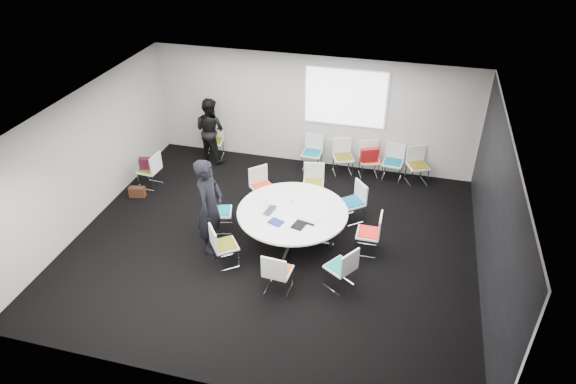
% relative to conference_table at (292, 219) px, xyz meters
% --- Properties ---
extents(room_shell, '(8.08, 7.08, 2.88)m').
position_rel_conference_table_xyz_m(room_shell, '(-0.26, -0.16, 0.86)').
color(room_shell, black).
rests_on(room_shell, ground).
extents(conference_table, '(2.19, 2.19, 0.73)m').
position_rel_conference_table_xyz_m(conference_table, '(0.00, 0.00, 0.00)').
color(conference_table, silver).
rests_on(conference_table, ground).
extents(projection_screen, '(1.90, 0.03, 1.35)m').
position_rel_conference_table_xyz_m(projection_screen, '(0.45, 3.30, 1.31)').
color(projection_screen, white).
rests_on(projection_screen, room_shell).
extents(chair_ring_a, '(0.45, 0.46, 0.88)m').
position_rel_conference_table_xyz_m(chair_ring_a, '(1.53, 0.04, -0.26)').
color(chair_ring_a, silver).
rests_on(chair_ring_a, ground).
extents(chair_ring_b, '(0.64, 0.64, 0.88)m').
position_rel_conference_table_xyz_m(chair_ring_b, '(1.05, 1.03, -0.26)').
color(chair_ring_b, silver).
rests_on(chair_ring_b, ground).
extents(chair_ring_c, '(0.52, 0.51, 0.88)m').
position_rel_conference_table_xyz_m(chair_ring_c, '(0.09, 1.57, -0.26)').
color(chair_ring_c, silver).
rests_on(chair_ring_c, ground).
extents(chair_ring_d, '(0.64, 0.64, 0.88)m').
position_rel_conference_table_xyz_m(chair_ring_d, '(-0.98, 1.13, -0.26)').
color(chair_ring_d, silver).
rests_on(chair_ring_d, ground).
extents(chair_ring_e, '(0.56, 0.57, 0.88)m').
position_rel_conference_table_xyz_m(chair_ring_e, '(-1.55, -0.00, -0.26)').
color(chair_ring_e, silver).
rests_on(chair_ring_e, ground).
extents(chair_ring_f, '(0.64, 0.64, 0.88)m').
position_rel_conference_table_xyz_m(chair_ring_f, '(-1.07, -1.03, -0.26)').
color(chair_ring_f, silver).
rests_on(chair_ring_f, ground).
extents(chair_ring_g, '(0.49, 0.48, 0.88)m').
position_rel_conference_table_xyz_m(chair_ring_g, '(0.11, -1.48, -0.26)').
color(chair_ring_g, silver).
rests_on(chair_ring_g, ground).
extents(chair_ring_h, '(0.63, 0.63, 0.88)m').
position_rel_conference_table_xyz_m(chair_ring_h, '(1.17, -1.09, -0.26)').
color(chair_ring_h, silver).
rests_on(chair_ring_h, ground).
extents(chair_back_a, '(0.47, 0.46, 0.88)m').
position_rel_conference_table_xyz_m(chair_back_a, '(-0.25, 2.98, -0.26)').
color(chair_back_a, silver).
rests_on(chair_back_a, ground).
extents(chair_back_b, '(0.59, 0.58, 0.88)m').
position_rel_conference_table_xyz_m(chair_back_b, '(0.53, 2.96, -0.26)').
color(chair_back_b, silver).
rests_on(chair_back_b, ground).
extents(chair_back_c, '(0.57, 0.56, 0.88)m').
position_rel_conference_table_xyz_m(chair_back_c, '(1.17, 3.01, -0.26)').
color(chair_back_c, silver).
rests_on(chair_back_c, ground).
extents(chair_back_d, '(0.51, 0.50, 0.88)m').
position_rel_conference_table_xyz_m(chair_back_d, '(1.74, 3.01, -0.26)').
color(chair_back_d, silver).
rests_on(chair_back_d, ground).
extents(chair_back_e, '(0.60, 0.59, 0.88)m').
position_rel_conference_table_xyz_m(chair_back_e, '(2.32, 3.00, -0.26)').
color(chair_back_e, silver).
rests_on(chair_back_e, ground).
extents(chair_spare_left, '(0.48, 0.49, 0.88)m').
position_rel_conference_table_xyz_m(chair_spare_left, '(-3.76, 1.20, -0.26)').
color(chair_spare_left, silver).
rests_on(chair_spare_left, ground).
extents(chair_person_back, '(0.53, 0.52, 0.88)m').
position_rel_conference_table_xyz_m(chair_person_back, '(-2.86, 2.98, -0.26)').
color(chair_person_back, silver).
rests_on(chair_person_back, ground).
extents(person_main, '(0.48, 0.73, 1.98)m').
position_rel_conference_table_xyz_m(person_main, '(-1.48, -0.61, 0.45)').
color(person_main, black).
rests_on(person_main, ground).
extents(person_back, '(0.98, 0.86, 1.69)m').
position_rel_conference_table_xyz_m(person_back, '(-2.86, 2.82, 0.31)').
color(person_back, black).
rests_on(person_back, ground).
extents(laptop, '(0.29, 0.39, 0.03)m').
position_rel_conference_table_xyz_m(laptop, '(-0.38, -0.12, 0.21)').
color(laptop, '#333338').
rests_on(laptop, conference_table).
extents(laptop_lid, '(0.13, 0.28, 0.22)m').
position_rel_conference_table_xyz_m(laptop_lid, '(-0.55, 0.07, 0.32)').
color(laptop_lid, silver).
rests_on(laptop_lid, conference_table).
extents(notebook_black, '(0.29, 0.34, 0.02)m').
position_rel_conference_table_xyz_m(notebook_black, '(0.24, -0.44, 0.20)').
color(notebook_black, black).
rests_on(notebook_black, conference_table).
extents(tablet_folio, '(0.31, 0.28, 0.03)m').
position_rel_conference_table_xyz_m(tablet_folio, '(-0.21, -0.46, 0.21)').
color(tablet_folio, navy).
rests_on(tablet_folio, conference_table).
extents(papers_right, '(0.36, 0.31, 0.00)m').
position_rel_conference_table_xyz_m(papers_right, '(0.59, 0.35, 0.20)').
color(papers_right, white).
rests_on(papers_right, conference_table).
extents(papers_front, '(0.30, 0.21, 0.00)m').
position_rel_conference_table_xyz_m(papers_front, '(0.62, -0.16, 0.20)').
color(papers_front, silver).
rests_on(papers_front, conference_table).
extents(cup, '(0.08, 0.08, 0.09)m').
position_rel_conference_table_xyz_m(cup, '(-0.08, 0.29, 0.24)').
color(cup, white).
rests_on(cup, conference_table).
extents(phone, '(0.15, 0.10, 0.01)m').
position_rel_conference_table_xyz_m(phone, '(0.45, -0.35, 0.20)').
color(phone, black).
rests_on(phone, conference_table).
extents(maroon_bag, '(0.42, 0.25, 0.28)m').
position_rel_conference_table_xyz_m(maroon_bag, '(-3.78, 1.20, 0.08)').
color(maroon_bag, '#411122').
rests_on(maroon_bag, chair_spare_left).
extents(brown_bag, '(0.39, 0.23, 0.24)m').
position_rel_conference_table_xyz_m(brown_bag, '(-3.88, 0.71, -0.42)').
color(brown_bag, '#382012').
rests_on(brown_bag, ground).
extents(red_jacket, '(0.47, 0.32, 0.36)m').
position_rel_conference_table_xyz_m(red_jacket, '(1.17, 2.78, 0.16)').
color(red_jacket, '#AB1515').
rests_on(red_jacket, chair_back_c).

